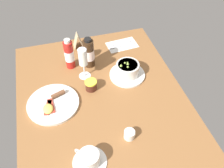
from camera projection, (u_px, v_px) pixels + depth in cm
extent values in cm
cube|color=brown|center=(103.00, 103.00, 121.56)|extent=(110.00, 84.00, 3.00)
cylinder|color=silver|center=(127.00, 75.00, 132.42)|extent=(19.48, 19.48, 1.20)
cylinder|color=silver|center=(128.00, 69.00, 129.40)|extent=(12.37, 12.37, 7.07)
cylinder|color=beige|center=(128.00, 65.00, 127.41)|extent=(10.64, 10.64, 1.60)
sphere|color=#84A341|center=(128.00, 63.00, 127.60)|extent=(0.89, 0.89, 0.89)
sphere|color=#84A341|center=(128.00, 64.00, 126.73)|extent=(1.39, 1.39, 1.39)
sphere|color=#84A341|center=(125.00, 63.00, 127.43)|extent=(1.09, 1.09, 1.09)
sphere|color=#84A341|center=(121.00, 65.00, 126.11)|extent=(1.13, 1.13, 1.13)
sphere|color=#84A341|center=(128.00, 67.00, 125.25)|extent=(1.17, 1.17, 1.17)
sphere|color=#84A341|center=(121.00, 66.00, 125.79)|extent=(1.39, 1.39, 1.39)
cube|color=silver|center=(122.00, 45.00, 151.50)|extent=(12.88, 19.64, 0.30)
cube|color=silver|center=(124.00, 45.00, 150.61)|extent=(2.33, 14.05, 0.50)
cube|color=silver|center=(112.00, 47.00, 149.15)|extent=(2.48, 3.77, 0.40)
cube|color=silver|center=(123.00, 42.00, 152.45)|extent=(2.05, 13.04, 0.50)
ellipsoid|color=silver|center=(112.00, 44.00, 151.11)|extent=(2.40, 4.00, 0.60)
cylinder|color=silver|center=(90.00, 162.00, 97.90)|extent=(14.20, 14.20, 0.90)
cylinder|color=silver|center=(89.00, 158.00, 95.52)|extent=(8.43, 8.43, 5.65)
cylinder|color=#3F2514|center=(89.00, 155.00, 93.82)|extent=(7.17, 7.17, 1.00)
torus|color=silver|center=(78.00, 152.00, 97.05)|extent=(3.11, 3.11, 3.60)
cylinder|color=silver|center=(129.00, 134.00, 104.82)|extent=(4.88, 4.88, 4.19)
cone|color=silver|center=(134.00, 134.00, 103.02)|extent=(2.81, 2.86, 2.35)
cylinder|color=white|center=(85.00, 76.00, 132.52)|extent=(6.49, 6.49, 0.40)
cylinder|color=white|center=(84.00, 70.00, 129.30)|extent=(0.80, 0.80, 8.44)
cylinder|color=white|center=(83.00, 57.00, 122.75)|extent=(4.58, 4.58, 9.54)
cylinder|color=#F0EBC4|center=(83.00, 59.00, 123.79)|extent=(3.75, 3.75, 5.72)
cylinder|color=#482016|center=(91.00, 86.00, 124.39)|extent=(5.95, 5.95, 4.67)
cylinder|color=yellow|center=(91.00, 82.00, 122.39)|extent=(6.24, 6.24, 0.80)
cylinder|color=#B21E19|center=(69.00, 55.00, 131.85)|extent=(5.07, 5.07, 16.92)
cylinder|color=white|center=(69.00, 55.00, 132.10)|extent=(5.17, 5.17, 6.43)
cylinder|color=silver|center=(67.00, 41.00, 125.03)|extent=(3.30, 3.30, 1.78)
cylinder|color=#382314|center=(89.00, 54.00, 132.80)|extent=(5.90, 5.90, 16.71)
cylinder|color=silver|center=(89.00, 54.00, 133.04)|extent=(6.02, 6.02, 6.35)
cylinder|color=black|center=(88.00, 40.00, 126.10)|extent=(3.84, 3.84, 1.66)
cylinder|color=silver|center=(53.00, 104.00, 118.31)|extent=(25.60, 25.60, 1.40)
cube|color=#AB3828|center=(48.00, 107.00, 115.45)|extent=(9.31, 4.78, 0.60)
cube|color=#AE3828|center=(51.00, 106.00, 116.14)|extent=(9.17, 3.14, 0.60)
cylinder|color=brown|center=(58.00, 94.00, 120.05)|extent=(4.40, 7.33, 2.20)
ellipsoid|color=#F2D859|center=(48.00, 109.00, 114.07)|extent=(6.00, 4.80, 2.40)
cube|color=tan|center=(76.00, 41.00, 146.95)|extent=(5.55, 3.12, 9.25)
cube|color=tan|center=(80.00, 40.00, 147.46)|extent=(5.55, 3.12, 9.25)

